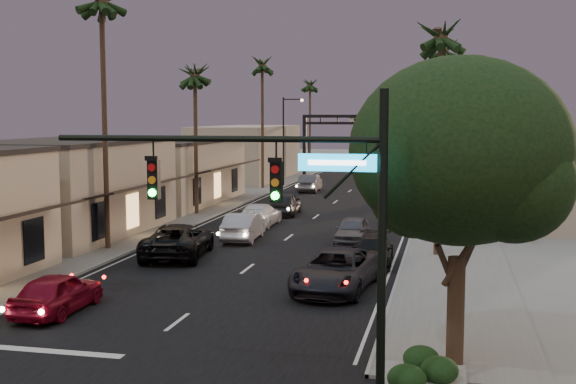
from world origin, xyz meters
The scene contains 29 objects.
ground centered at (0.00, 40.00, 0.00)m, with size 200.00×200.00×0.00m, color slate.
road centered at (0.00, 45.00, 0.00)m, with size 14.00×120.00×0.02m, color black.
sidewalk_left centered at (-9.50, 52.00, 0.06)m, with size 5.00×92.00×0.12m, color slate.
sidewalk_right centered at (9.50, 52.00, 0.06)m, with size 5.00×92.00×0.12m, color slate.
storefront_mid centered at (-13.00, 26.00, 2.75)m, with size 8.00×14.00×5.50m, color #A59B84.
storefront_far centered at (-13.00, 42.00, 2.50)m, with size 8.00×16.00×5.00m, color #C3B395.
storefront_dist centered at (-13.00, 65.00, 3.00)m, with size 8.00×20.00×6.00m, color #A59B84.
building_right centered at (14.00, 40.00, 2.50)m, with size 8.00×18.00×5.00m, color #A59B84.
traffic_signal centered at (5.69, 4.00, 5.08)m, with size 8.51×0.22×7.80m.
corner_tree centered at (9.48, 7.45, 5.98)m, with size 6.20×6.20×8.80m.
arch centered at (0.00, 70.00, 5.53)m, with size 15.20×0.40×7.27m.
streetlight_right centered at (6.92, 45.00, 5.33)m, with size 2.13×0.30×9.00m.
streetlight_left centered at (-6.92, 58.00, 5.33)m, with size 2.13×0.30×9.00m.
palm_lc centered at (-8.60, 36.00, 10.47)m, with size 3.20×3.20×12.20m.
palm_ld centered at (-8.60, 55.00, 12.42)m, with size 3.20×3.20×14.20m.
palm_ra centered at (8.60, 24.00, 11.44)m, with size 3.20×3.20×13.20m.
palm_rb centered at (8.60, 44.00, 12.42)m, with size 3.20×3.20×14.20m.
palm_rc centered at (8.60, 64.00, 10.47)m, with size 3.20×3.20×12.20m.
palm_far centered at (-8.30, 78.00, 11.44)m, with size 3.20×3.20×13.20m.
oncoming_red centered at (-4.69, 10.19, 0.76)m, with size 1.79×4.46×1.52m, color maroon.
oncoming_pickup centered at (-4.22, 21.04, 0.86)m, with size 2.85×6.18×1.72m, color black.
oncoming_silver centered at (-2.35, 26.54, 0.80)m, with size 1.69×4.85×1.60m, color #A1A0A6.
oncoming_white centered at (-2.83, 32.04, 0.74)m, with size 2.06×5.07×1.47m, color silver.
oncoming_dgrey centered at (-2.40, 37.54, 0.84)m, with size 1.98×4.92×1.68m, color black.
oncoming_grey_far centered at (-3.62, 53.67, 0.81)m, with size 1.72×4.93×1.62m, color #46464B.
curbside_near centered at (4.70, 15.79, 0.83)m, with size 2.75×5.97×1.66m, color black.
curbside_black centered at (5.65, 21.29, 0.67)m, with size 1.89×4.65×1.35m, color black.
curbside_grey centered at (3.94, 26.79, 0.75)m, with size 1.77×4.39×1.50m, color #4C4C51.
curbside_far centered at (6.10, 48.06, 0.69)m, with size 1.45×4.17×1.37m, color black.
Camera 1 is at (9.09, -13.07, 7.17)m, focal length 45.00 mm.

